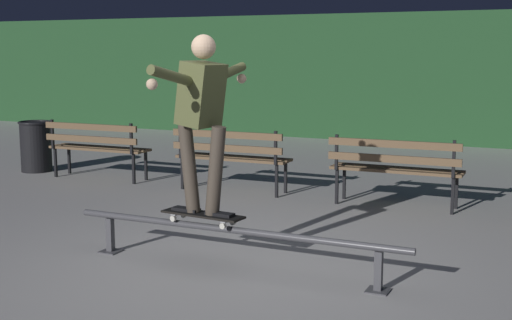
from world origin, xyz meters
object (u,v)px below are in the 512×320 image
object	(u,v)px
skateboarder	(202,109)
park_bench_right_center	(395,164)
skateboard	(203,215)
park_bench_left_center	(231,153)
grind_rail	(232,236)
park_bench_leftmost	(96,144)
trash_can	(36,146)

from	to	relation	value
skateboarder	park_bench_right_center	distance (m)	3.28
skateboard	park_bench_right_center	distance (m)	3.17
park_bench_left_center	grind_rail	bearing A→B (deg)	-62.65
skateboarder	park_bench_leftmost	distance (m)	4.71
trash_can	park_bench_right_center	bearing A→B (deg)	-1.79
skateboarder	park_bench_right_center	bearing A→B (deg)	72.22
skateboard	skateboarder	xyz separation A→B (m)	(0.00, -0.00, 0.94)
park_bench_left_center	park_bench_leftmost	bearing A→B (deg)	180.00
skateboard	park_bench_right_center	bearing A→B (deg)	72.17
park_bench_leftmost	park_bench_right_center	xyz separation A→B (m)	(4.48, 0.00, 0.00)
skateboarder	park_bench_left_center	bearing A→B (deg)	112.86
skateboard	park_bench_leftmost	bearing A→B (deg)	139.31
skateboarder	park_bench_leftmost	xyz separation A→B (m)	(-3.51, 3.02, -0.86)
park_bench_right_center	park_bench_leftmost	bearing A→B (deg)	180.00
skateboard	park_bench_left_center	distance (m)	3.27
skateboarder	trash_can	xyz separation A→B (m)	(-4.84, 3.20, -0.99)
park_bench_leftmost	trash_can	distance (m)	1.35
grind_rail	skateboard	distance (m)	0.33
grind_rail	park_bench_right_center	distance (m)	3.10
grind_rail	skateboard	xyz separation A→B (m)	(-0.29, 0.00, 0.15)
skateboard	trash_can	distance (m)	5.80
park_bench_left_center	park_bench_right_center	world-z (taller)	same
park_bench_leftmost	park_bench_left_center	size ratio (longest dim) A/B	1.00
park_bench_left_center	park_bench_right_center	size ratio (longest dim) A/B	1.00
park_bench_left_center	park_bench_right_center	distance (m)	2.24
park_bench_leftmost	trash_can	xyz separation A→B (m)	(-1.33, 0.18, -0.12)
park_bench_leftmost	grind_rail	bearing A→B (deg)	-38.45
park_bench_right_center	trash_can	world-z (taller)	park_bench_right_center
grind_rail	trash_can	xyz separation A→B (m)	(-5.13, 3.20, 0.10)
skateboard	trash_can	bearing A→B (deg)	146.52
grind_rail	trash_can	distance (m)	6.05
park_bench_leftmost	trash_can	size ratio (longest dim) A/B	2.01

